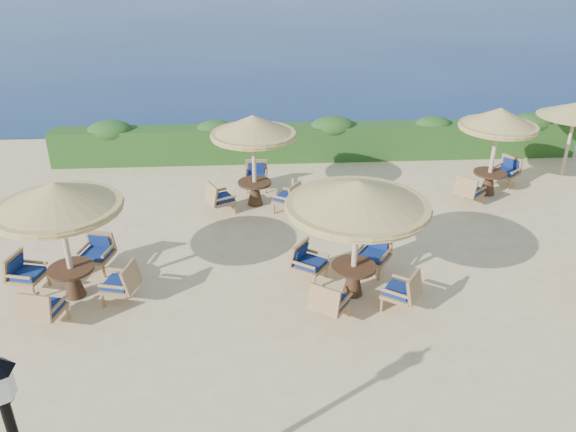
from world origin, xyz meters
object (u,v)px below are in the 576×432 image
at_px(extra_parasol, 576,110).
at_px(cafe_set_1, 357,217).
at_px(cafe_set_4, 497,134).
at_px(cafe_set_0, 62,223).
at_px(cafe_set_3, 254,145).

height_order(extra_parasol, cafe_set_1, cafe_set_1).
bearing_deg(extra_parasol, cafe_set_4, -156.07).
xyz_separation_m(extra_parasol, cafe_set_0, (-13.94, -6.05, -0.41)).
bearing_deg(cafe_set_4, cafe_set_0, -156.67).
distance_m(extra_parasol, cafe_set_3, 10.15).
distance_m(cafe_set_0, cafe_set_1, 5.99).
relative_size(cafe_set_3, cafe_set_4, 1.04).
xyz_separation_m(cafe_set_3, cafe_set_4, (6.99, 0.29, 0.08)).
relative_size(cafe_set_0, cafe_set_4, 1.09).
distance_m(extra_parasol, cafe_set_4, 3.32).
bearing_deg(cafe_set_4, extra_parasol, 23.93).
xyz_separation_m(cafe_set_0, cafe_set_4, (10.91, 4.71, 0.12)).
distance_m(cafe_set_0, cafe_set_4, 11.88).
height_order(cafe_set_0, cafe_set_4, same).
height_order(cafe_set_0, cafe_set_3, same).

